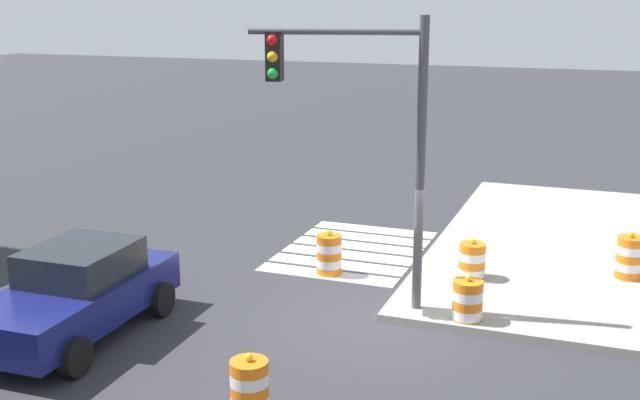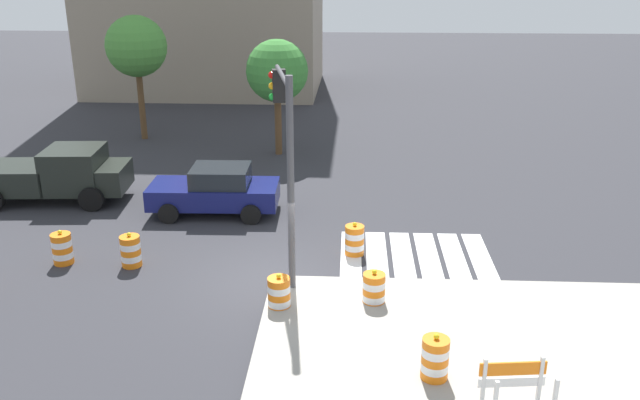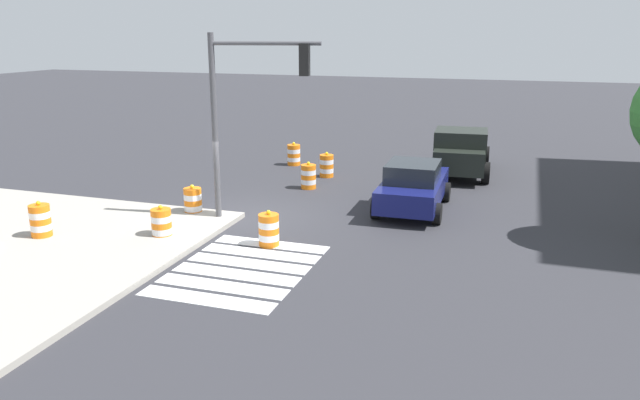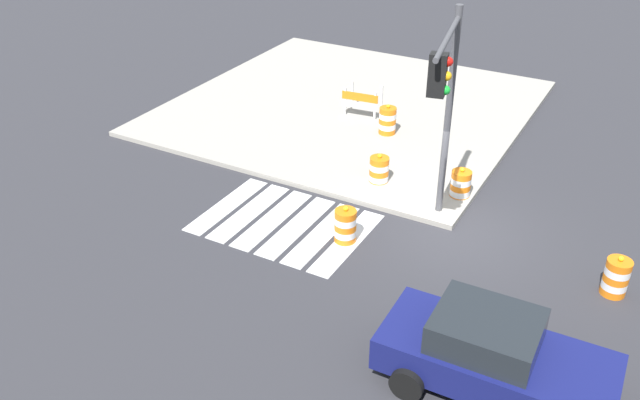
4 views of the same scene
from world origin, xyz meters
name	(u,v)px [view 3 (image 3 of 4)]	position (x,y,z in m)	size (l,w,h in m)	color
ground_plane	(245,217)	(0.00, 0.00, 0.00)	(120.00, 120.00, 0.00)	#2D2D33
crosswalk_stripes	(242,269)	(4.00, 1.80, 0.01)	(4.35, 3.20, 0.02)	silver
sports_car	(413,186)	(-2.46, 4.90, 0.81)	(4.34, 2.21, 1.63)	navy
pickup_truck	(461,151)	(-8.20, 5.83, 0.97)	(5.27, 2.61, 1.92)	black
traffic_barrel_near_corner	(269,230)	(2.22, 1.77, 0.45)	(0.56, 0.56, 1.02)	orange
traffic_barrel_crosswalk_end	(294,155)	(-7.74, -1.25, 0.45)	(0.56, 0.56, 1.02)	orange
traffic_barrel_median_near	(162,224)	(2.70, -1.29, 0.45)	(0.56, 0.56, 1.02)	orange
traffic_barrel_median_far	(308,177)	(-4.07, 0.71, 0.45)	(0.56, 0.56, 1.02)	orange
traffic_barrel_far_curb	(193,202)	(0.37, -1.62, 0.45)	(0.56, 0.56, 1.02)	orange
traffic_barrel_lane_center	(327,166)	(-6.07, 0.78, 0.45)	(0.56, 0.56, 1.02)	orange
traffic_barrel_on_sidewalk	(40,220)	(3.84, -4.42, 0.60)	(0.56, 0.56, 1.02)	orange
traffic_light_pole	(251,94)	(0.36, 0.51, 3.91)	(0.91, 3.24, 5.50)	#4C4C51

